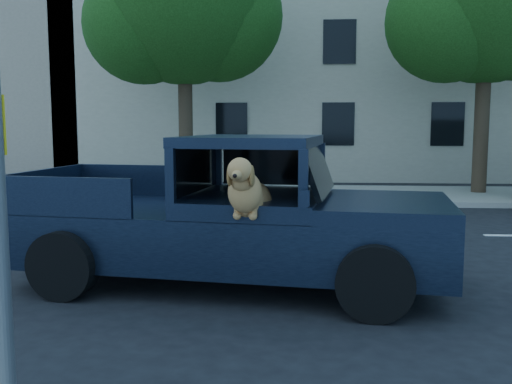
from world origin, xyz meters
TOP-DOWN VIEW (x-y plane):
  - ground at (0.00, 0.00)m, footprint 120.00×120.00m
  - far_sidewalk at (0.00, 9.20)m, footprint 60.00×4.00m
  - lane_stripes at (2.00, 3.40)m, footprint 21.60×0.14m
  - street_tree_left at (-3.97, 9.62)m, footprint 6.00×5.20m
  - street_tree_mid at (5.03, 9.62)m, footprint 6.00×5.20m
  - building_main at (3.00, 16.50)m, footprint 26.00×6.00m
  - pickup_truck at (-1.52, -0.39)m, footprint 6.00×3.32m

SIDE VIEW (x-z plane):
  - ground at x=0.00m, z-range 0.00..0.00m
  - lane_stripes at x=2.00m, z-range 0.00..0.01m
  - far_sidewalk at x=0.00m, z-range 0.00..0.15m
  - pickup_truck at x=-1.52m, z-range -0.33..1.72m
  - building_main at x=3.00m, z-range 0.00..9.00m
  - street_tree_left at x=-3.97m, z-range 1.41..10.01m
  - street_tree_mid at x=5.03m, z-range 1.41..10.01m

